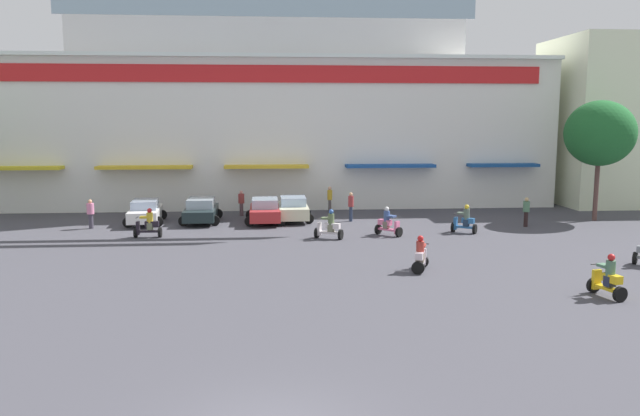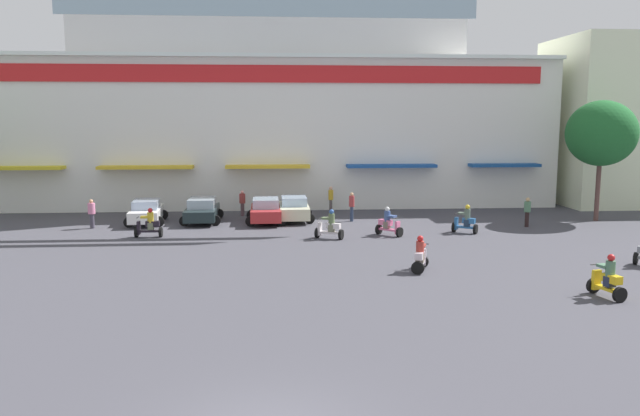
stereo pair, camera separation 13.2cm
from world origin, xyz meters
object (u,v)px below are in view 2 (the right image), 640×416
Objects in this scene: pedestrian_1 at (331,197)px; pedestrian_3 at (352,205)px; scooter_rider_5 at (389,224)px; parked_car_1 at (202,210)px; parked_car_3 at (294,208)px; parked_car_0 at (146,212)px; scooter_rider_0 at (330,227)px; plaza_tree_1 at (601,133)px; scooter_rider_1 at (607,279)px; pedestrian_2 at (527,210)px; scooter_rider_3 at (465,221)px; pedestrian_0 at (92,212)px; pedestrian_4 at (242,202)px; parked_car_2 at (266,210)px; scooter_rider_4 at (149,225)px; scooter_rider_2 at (420,256)px.

pedestrian_1 is 0.98× the size of pedestrian_3.
scooter_rider_5 is at bearing -74.70° from pedestrian_1.
parked_car_3 is at bearing 2.39° from parked_car_1.
scooter_rider_0 is at bearing -27.92° from parked_car_0.
plaza_tree_1 is at bearing -4.35° from parked_car_3.
scooter_rider_1 reaches higher than scooter_rider_0.
parked_car_0 is at bearing -162.23° from pedestrian_1.
pedestrian_2 is at bearing 78.08° from scooter_rider_1.
pedestrian_3 is at bearing 112.26° from scooter_rider_1.
parked_car_1 is 15.25m from scooter_rider_3.
scooter_rider_3 is 4.44m from pedestrian_2.
pedestrian_3 reaches higher than pedestrian_1.
pedestrian_0 is (-13.04, 4.01, 0.30)m from scooter_rider_0.
pedestrian_4 is at bearing 170.92° from plaza_tree_1.
parked_car_1 is at bearing 177.93° from pedestrian_3.
parked_car_3 is 13.55m from pedestrian_2.
scooter_rider_0 is 13.65m from pedestrian_0.
parked_car_2 is at bearing -137.64° from pedestrian_1.
parked_car_0 is at bearing 177.96° from plaza_tree_1.
pedestrian_2 is (20.86, 1.64, 0.32)m from scooter_rider_4.
parked_car_0 is 12.12m from pedestrian_3.
scooter_rider_0 is at bearing -17.10° from pedestrian_0.
pedestrian_0 is (-2.72, -1.46, 0.22)m from parked_car_0.
pedestrian_4 is (2.27, 2.27, 0.19)m from parked_car_1.
plaza_tree_1 is at bearing -2.04° from parked_car_2.
parked_car_1 is at bearing 132.89° from scooter_rider_1.
parked_car_3 is 2.63× the size of scooter_rider_0.
parked_car_1 is 2.84× the size of scooter_rider_2.
parked_car_1 is (3.21, 0.20, 0.01)m from parked_car_0.
scooter_rider_2 is 0.95× the size of scooter_rider_3.
parked_car_0 is at bearing 172.87° from pedestrian_2.
parked_car_3 is at bearing 175.65° from plaza_tree_1.
parked_car_0 is 3.09m from pedestrian_0.
parked_car_0 is 18.28m from scooter_rider_3.
scooter_rider_5 is at bearing 114.48° from scooter_rider_1.
pedestrian_3 reaches higher than parked_car_2.
pedestrian_3 is (0.92, -3.71, 0.02)m from pedestrian_1.
pedestrian_4 is (-7.88, 15.01, 0.30)m from scooter_rider_2.
parked_car_2 is 5.70m from pedestrian_1.
pedestrian_3 is at bearing -21.29° from pedestrian_4.
scooter_rider_0 is at bearing -74.42° from parked_car_3.
scooter_rider_3 is at bearing -157.86° from pedestrian_2.
pedestrian_0 is at bearing 168.28° from scooter_rider_5.
pedestrian_3 is 1.08× the size of pedestrian_4.
pedestrian_3 is (14.84, 1.34, 0.08)m from pedestrian_0.
pedestrian_1 is 12.39m from pedestrian_2.
scooter_rider_3 is at bearing -50.67° from pedestrian_1.
parked_car_0 is 3.22m from parked_car_1.
scooter_rider_1 is 1.01× the size of scooter_rider_4.
scooter_rider_5 is 8.73m from pedestrian_1.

